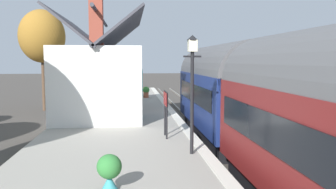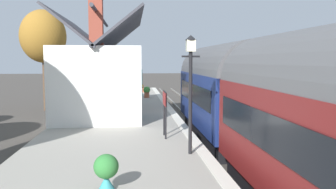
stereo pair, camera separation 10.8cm
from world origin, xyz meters
name	(u,v)px [view 1 (the left image)]	position (x,y,z in m)	size (l,w,h in m)	color
ground_plane	(195,131)	(0.00, 0.00, 0.00)	(160.00, 160.00, 0.00)	#423D38
platform	(121,123)	(0.00, 3.75, 0.49)	(32.00, 5.51, 0.98)	gray
platform_edge_coping	(173,112)	(0.00, 1.18, 0.99)	(32.00, 0.36, 0.02)	beige
rail_near	(226,129)	(0.00, -1.62, 0.07)	(52.00, 0.08, 0.14)	gray
rail_far	(199,130)	(0.00, -0.18, 0.07)	(52.00, 0.08, 0.14)	gray
train	(252,101)	(-5.67, -0.90, 2.21)	(16.12, 2.73, 4.32)	black
station_building	(102,78)	(0.16, 4.66, 2.71)	(8.00, 3.95, 5.91)	white
bench_near_building	(130,93)	(5.81, 3.31, 1.46)	(1.41, 0.48, 0.88)	#26727F
bench_by_lamp	(129,90)	(8.10, 3.40, 1.46)	(1.41, 0.46, 0.88)	#26727F
bench_mid_platform	(128,88)	(10.29, 3.45, 1.46)	(1.40, 0.44, 0.88)	#26727F
planter_edge_far	(141,88)	(11.69, 2.40, 1.28)	(1.01, 0.32, 0.62)	#9E5138
planter_under_sign	(146,91)	(7.20, 2.18, 1.42)	(0.49, 0.49, 0.79)	#9E5138
planter_bench_left	(109,171)	(-10.29, 3.71, 1.39)	(0.50, 0.50, 0.75)	teal
planter_bench_right	(117,90)	(8.97, 4.24, 1.42)	(0.50, 0.50, 0.80)	teal
lamp_post_platform	(192,71)	(-7.72, 1.58, 3.32)	(0.32, 0.50, 3.30)	black
station_sign_board	(166,103)	(-5.52, 2.09, 2.17)	(0.96, 0.06, 1.57)	black
tree_far_right	(42,37)	(8.39, 9.44, 5.28)	(3.19, 3.20, 7.16)	#4C3828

